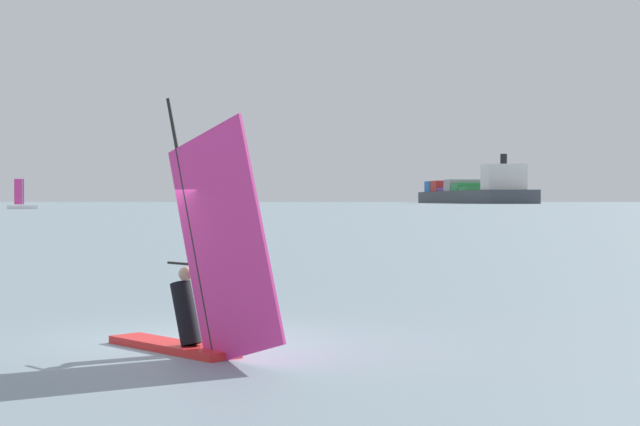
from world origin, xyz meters
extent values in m
plane|color=gray|center=(0.00, 0.00, 0.00)|extent=(4000.00, 4000.00, 0.00)
cube|color=red|center=(-0.22, -0.82, 0.06)|extent=(2.48, 2.12, 0.12)
cylinder|color=black|center=(0.15, -1.11, 2.02)|extent=(0.97, 0.77, 3.82)
cube|color=#D8338C|center=(0.78, -1.60, 1.72)|extent=(2.13, 1.67, 3.71)
cylinder|color=black|center=(0.41, -1.31, 1.36)|extent=(1.43, 1.13, 0.04)
cylinder|color=black|center=(0.06, -1.04, 0.61)|extent=(0.66, 0.62, 1.02)
sphere|color=tan|center=(0.06, -1.04, 1.21)|extent=(0.22, 0.22, 0.22)
cube|color=#3F444C|center=(21.42, 622.19, 4.04)|extent=(73.66, 189.17, 8.09)
cube|color=silver|center=(38.69, 552.98, 15.67)|extent=(26.64, 21.81, 15.16)
cylinder|color=black|center=(38.69, 552.98, 26.25)|extent=(4.00, 4.00, 6.00)
cube|color=#2D8C47|center=(27.76, 596.78, 9.39)|extent=(29.63, 23.28, 2.60)
cube|color=#2D8C47|center=(23.07, 615.60, 10.69)|extent=(29.63, 23.28, 5.20)
cube|color=#99999E|center=(18.37, 634.42, 11.99)|extent=(29.63, 23.28, 7.80)
cube|color=#59388C|center=(13.68, 653.24, 9.39)|extent=(29.63, 23.28, 2.60)
cube|color=red|center=(8.98, 672.06, 11.99)|extent=(29.63, 23.28, 7.80)
cube|color=#1E66AD|center=(4.28, 690.88, 11.99)|extent=(29.63, 23.28, 7.80)
cube|color=#756B56|center=(5.82, 1446.49, 12.72)|extent=(1097.46, 657.70, 25.45)
cube|color=white|center=(-102.27, 214.84, 0.46)|extent=(7.67, 5.12, 0.92)
cylinder|color=#B2B2B7|center=(-102.27, 214.84, 4.78)|extent=(0.16, 0.16, 7.72)
cube|color=#D8338C|center=(-102.99, 214.51, 4.39)|extent=(2.22, 1.06, 6.49)
camera|label=1|loc=(3.98, -15.19, 2.34)|focal=53.52mm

